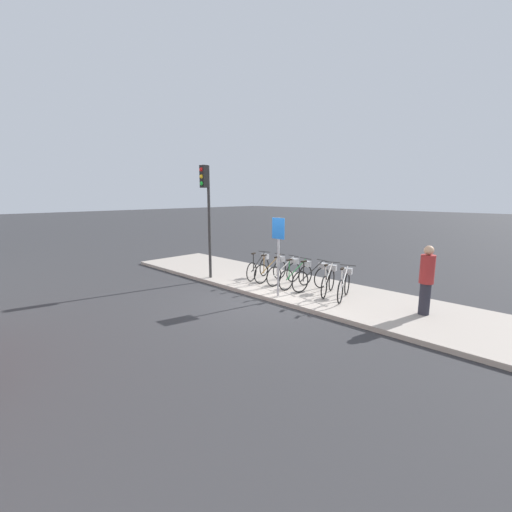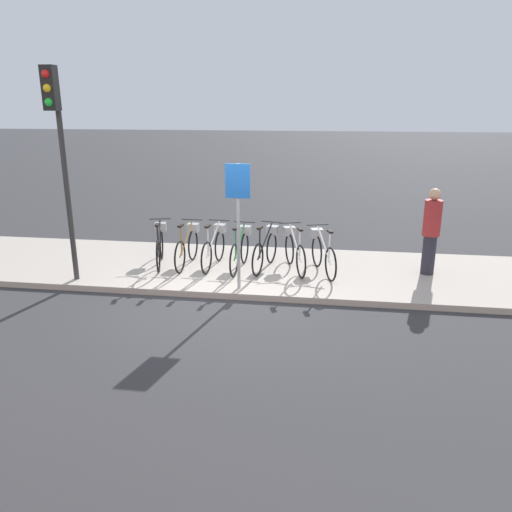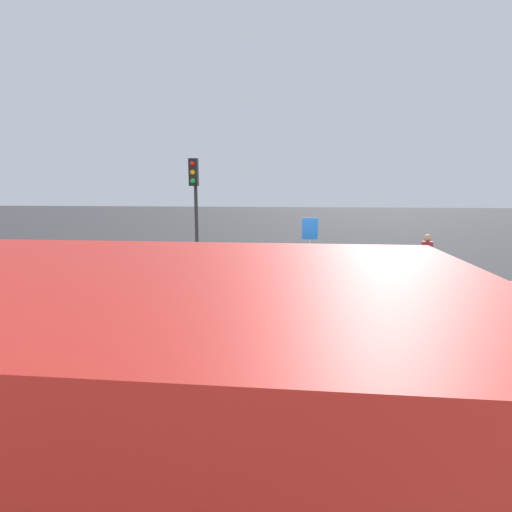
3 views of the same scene
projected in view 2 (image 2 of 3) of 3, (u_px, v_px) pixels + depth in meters
name	position (u px, v px, depth m)	size (l,w,h in m)	color
ground_plane	(225.00, 299.00, 9.07)	(120.00, 120.00, 0.00)	#2D2D30
sidewalk	(240.00, 269.00, 10.55)	(15.16, 3.15, 0.12)	#9E9389
parked_bicycle_0	(160.00, 244.00, 10.59)	(0.56, 1.54, 0.98)	black
parked_bicycle_1	(188.00, 245.00, 10.52)	(0.46, 1.59, 0.98)	black
parked_bicycle_2	(215.00, 246.00, 10.47)	(0.46, 1.59, 0.98)	black
parked_bicycle_3	(241.00, 248.00, 10.31)	(0.46, 1.59, 0.98)	black
parked_bicycle_4	(266.00, 248.00, 10.34)	(0.48, 1.57, 0.98)	black
parked_bicycle_5	(294.00, 249.00, 10.23)	(0.64, 1.51, 0.98)	black
parked_bicycle_6	(322.00, 252.00, 10.07)	(0.63, 1.52, 0.98)	black
pedestrian	(431.00, 230.00, 9.82)	(0.34, 0.34, 1.73)	#23232D
traffic_light	(58.00, 132.00, 8.87)	(0.24, 0.40, 3.92)	#2D2D2D
sign_post	(238.00, 205.00, 8.83)	(0.44, 0.07, 2.30)	#99999E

